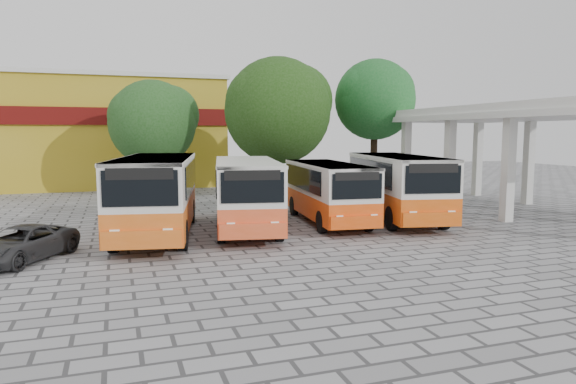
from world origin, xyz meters
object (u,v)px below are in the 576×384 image
object	(u,v)px
bus_far_left	(157,191)
bus_centre_left	(246,190)
bus_centre_right	(328,188)
parked_car	(21,244)
bus_far_right	(397,183)

from	to	relation	value
bus_far_left	bus_centre_left	xyz separation A→B (m)	(3.65, 0.21, -0.11)
bus_centre_right	parked_car	bearing A→B (deg)	-158.07
bus_centre_left	bus_far_right	size ratio (longest dim) A/B	0.97
bus_far_left	parked_car	bearing A→B (deg)	-136.89
bus_far_left	bus_centre_right	xyz separation A→B (m)	(7.55, 0.67, -0.24)
bus_far_left	bus_centre_right	distance (m)	7.58
bus_centre_right	parked_car	world-z (taller)	bus_centre_right
bus_centre_left	bus_centre_right	xyz separation A→B (m)	(3.89, 0.46, -0.13)
bus_far_left	bus_centre_left	world-z (taller)	bus_far_left
bus_centre_right	bus_far_right	distance (m)	3.36
bus_far_right	parked_car	xyz separation A→B (m)	(-15.31, -3.14, -1.19)
bus_far_left	bus_far_right	bearing A→B (deg)	12.70
bus_centre_right	bus_centre_left	bearing A→B (deg)	-167.44
bus_centre_right	bus_far_right	bearing A→B (deg)	0.31
bus_far_left	bus_centre_right	bearing A→B (deg)	15.95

